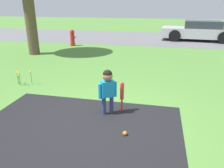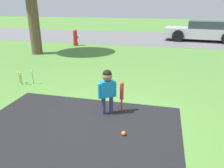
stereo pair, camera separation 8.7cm
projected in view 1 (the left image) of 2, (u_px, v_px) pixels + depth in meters
ground_plane at (101, 124)px, 4.10m from camera, size 60.00×60.00×0.00m
street_strip at (145, 38)px, 14.15m from camera, size 40.00×6.00×0.01m
child at (108, 86)px, 4.26m from camera, size 0.33×0.26×0.93m
baseball_bat at (122, 92)px, 4.43m from camera, size 0.08×0.08×0.65m
sports_ball at (125, 133)px, 3.72m from camera, size 0.08×0.08×0.08m
fire_hydrant at (72, 38)px, 11.42m from camera, size 0.31×0.27×0.83m
parked_car at (199, 31)px, 12.94m from camera, size 4.34×2.09×1.16m
flower_bed at (21, 73)px, 5.94m from camera, size 0.47×0.22×0.43m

